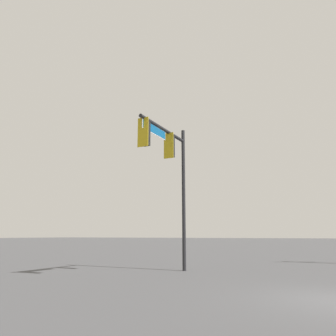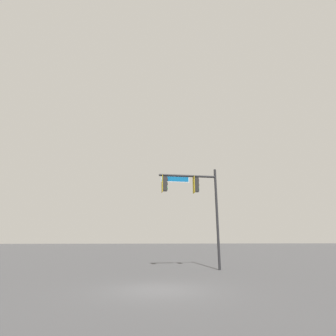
{
  "view_description": "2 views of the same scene",
  "coord_description": "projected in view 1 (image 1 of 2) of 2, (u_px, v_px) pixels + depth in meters",
  "views": [
    {
      "loc": [
        10.46,
        -0.05,
        1.75
      ],
      "look_at": [
        -3.6,
        -7.23,
        5.0
      ],
      "focal_mm": 35.0,
      "sensor_mm": 36.0,
      "label": 1
    },
    {
      "loc": [
        1.47,
        11.86,
        1.99
      ],
      "look_at": [
        -1.56,
        -7.55,
        7.47
      ],
      "focal_mm": 28.0,
      "sensor_mm": 36.0,
      "label": 2
    }
  ],
  "objects": [
    {
      "name": "signal_pole_near",
      "position": [
        168.0,
        159.0,
        16.03
      ],
      "size": [
        4.49,
        0.53,
        7.38
      ],
      "color": "black",
      "rests_on": "ground_plane"
    }
  ]
}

